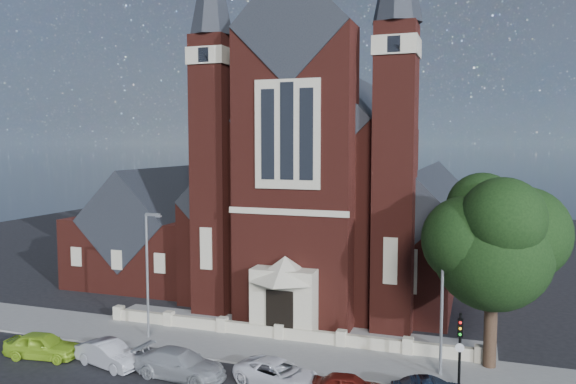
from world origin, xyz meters
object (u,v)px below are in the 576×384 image
church (341,191)px  traffic_signal (460,341)px  street_tree (495,245)px  street_lamp_left (148,268)px  street_lamp_right (444,292)px  car_silver_a (109,354)px  parish_hall (157,236)px  car_white_suv (279,374)px  car_silver_b (180,364)px  car_lime_van (43,345)px

church → traffic_signal: (11.00, -20.52, -5.60)m
street_tree → street_lamp_left: 20.71m
street_lamp_right → car_silver_a: street_lamp_right is taller
street_lamp_left → traffic_signal: street_lamp_left is taller
parish_hall → street_tree: (28.60, -12.29, 2.95)m
street_lamp_right → car_silver_a: size_ratio=1.90×
traffic_signal → car_silver_a: traffic_signal is taller
street_lamp_left → car_white_suv: (10.15, -3.96, -3.94)m
street_tree → car_white_suv: street_tree is taller
street_lamp_right → car_silver_b: 14.47m
traffic_signal → church: bearing=118.2°
street_lamp_left → car_lime_van: (-4.09, -4.77, -3.85)m
street_lamp_right → car_silver_a: bearing=-165.5°
street_lamp_left → car_silver_a: (0.32, -4.57, -3.90)m
parish_hall → street_lamp_right: bearing=-28.2°
street_lamp_right → car_silver_b: (-13.16, -4.63, -3.85)m
parish_hall → car_lime_van: size_ratio=2.78×
traffic_signal → car_silver_a: 18.92m
car_silver_a → car_silver_b: 4.53m
car_silver_a → church: bearing=-2.9°
traffic_signal → street_lamp_right: bearing=120.0°
church → street_lamp_left: church is taller
church → car_silver_b: size_ratio=6.81×
parish_hall → car_white_suv: (18.24, -17.96, -3.35)m
street_lamp_left → car_lime_van: bearing=-130.6°
car_white_suv → street_lamp_left: bearing=85.5°
street_tree → street_lamp_left: street_tree is taller
car_silver_a → car_lime_van: bearing=107.4°
car_silver_a → car_white_suv: size_ratio=0.89×
street_tree → car_silver_b: (-15.66, -6.34, -6.21)m
church → traffic_signal: size_ratio=8.72×
street_tree → car_silver_a: bearing=-162.7°
parish_hall → car_silver_a: (8.41, -18.57, -3.31)m
car_silver_a → street_lamp_left: bearing=19.0°
car_silver_a → car_white_suv: bearing=-71.5°
car_silver_b → car_white_suv: car_silver_b is taller
church → street_lamp_right: size_ratio=4.31×
street_tree → street_lamp_right: bearing=-145.7°
parish_hall → street_lamp_left: 16.18m
street_tree → car_silver_a: 22.05m
traffic_signal → car_white_suv: size_ratio=0.84×
street_tree → church: bearing=126.2°
street_lamp_right → car_silver_a: 18.67m
church → car_lime_van: size_ratio=7.94×
church → car_white_suv: (2.24, -22.90, -7.52)m
parish_hall → street_lamp_left: (8.09, -14.00, 0.59)m
street_tree → street_lamp_right: street_tree is taller
church → parish_hall: (-16.00, -4.94, -4.17)m
traffic_signal → parish_hall: bearing=150.0°
church → car_silver_b: church is taller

